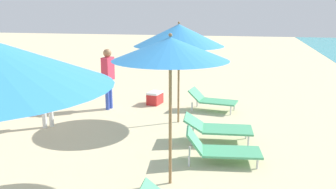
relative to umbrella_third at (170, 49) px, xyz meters
name	(u,v)px	position (x,y,z in m)	size (l,w,h in m)	color
umbrella_third	(170,49)	(0.00, 0.00, 0.00)	(1.81, 1.81, 2.45)	olive
lounger_third_shoreside	(220,149)	(0.74, 1.03, -1.94)	(1.45, 0.77, 0.62)	#4CA572
umbrella_farthest	(179,35)	(-0.48, 3.33, -0.03)	(2.19, 2.19, 2.50)	olive
lounger_farthest_shoreside	(212,100)	(0.24, 4.59, -1.89)	(1.39, 0.80, 0.60)	#4CA572
lounger_farthest_inland	(217,128)	(0.59, 2.10, -1.88)	(1.50, 0.79, 0.57)	#4CA572
person_walking_mid	(46,87)	(-3.49, 2.27, -1.22)	(0.40, 0.42, 1.63)	silver
person_walking_far	(108,73)	(-2.65, 4.16, -1.16)	(0.28, 0.40, 1.71)	#334CB2
cooler_box	(155,98)	(-1.50, 4.97, -2.02)	(0.43, 0.58, 0.37)	red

